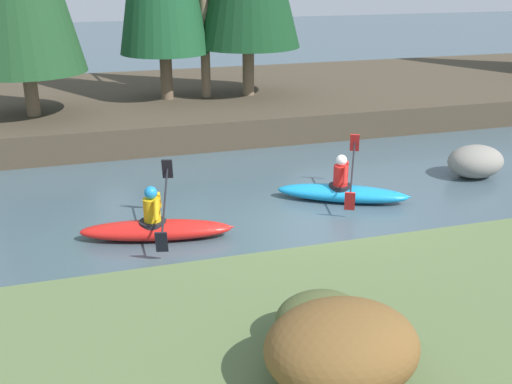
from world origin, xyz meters
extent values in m
plane|color=#425660|center=(0.00, 0.00, 0.00)|extent=(90.00, 90.00, 0.00)
cube|color=#473D2D|center=(0.00, 9.50, 0.39)|extent=(44.00, 8.74, 0.78)
cylinder|color=#7A664C|center=(-5.02, 7.39, 1.36)|extent=(0.36, 0.36, 1.17)
cylinder|color=brown|center=(-1.22, 8.47, 1.47)|extent=(0.36, 0.36, 1.38)
cylinder|color=#7A664C|center=(1.32, 8.37, 1.52)|extent=(0.36, 0.36, 1.48)
cylinder|color=#7A664C|center=(-0.02, 8.41, 3.14)|extent=(0.28, 0.28, 4.73)
ellipsoid|color=brown|center=(-1.64, -5.20, 1.19)|extent=(1.53, 1.28, 0.83)
ellipsoid|color=#4C562D|center=(-1.55, -4.46, 1.04)|extent=(1.00, 0.83, 0.54)
ellipsoid|color=#1993D6|center=(1.23, 1.00, 0.17)|extent=(2.68, 1.77, 0.34)
cone|color=#1993D6|center=(2.33, 0.44, 0.19)|extent=(0.40, 0.34, 0.20)
cylinder|color=black|center=(1.18, 1.03, 0.31)|extent=(0.65, 0.65, 0.08)
cylinder|color=red|center=(1.18, 1.03, 0.56)|extent=(0.40, 0.40, 0.42)
sphere|color=white|center=(1.18, 1.03, 0.89)|extent=(0.31, 0.31, 0.23)
cylinder|color=red|center=(1.38, 1.19, 0.65)|extent=(0.18, 0.24, 0.35)
cylinder|color=red|center=(1.16, 0.77, 0.65)|extent=(0.18, 0.24, 0.35)
cylinder|color=black|center=(1.39, 0.92, 0.69)|extent=(0.90, 1.72, 0.65)
cube|color=red|center=(1.82, 1.77, 1.00)|extent=(0.25, 0.23, 0.41)
cube|color=red|center=(0.95, 0.07, 0.38)|extent=(0.25, 0.23, 0.41)
ellipsoid|color=red|center=(-2.73, 0.28, 0.17)|extent=(2.77, 1.17, 0.34)
cone|color=red|center=(-1.51, 0.01, 0.19)|extent=(0.39, 0.27, 0.20)
cylinder|color=black|center=(-2.78, 0.29, 0.31)|extent=(0.57, 0.57, 0.08)
cylinder|color=yellow|center=(-2.78, 0.29, 0.56)|extent=(0.36, 0.36, 0.42)
sphere|color=#1E89D1|center=(-2.78, 0.29, 0.89)|extent=(0.27, 0.27, 0.23)
cylinder|color=yellow|center=(-2.63, 0.50, 0.65)|extent=(0.14, 0.24, 0.35)
cylinder|color=yellow|center=(-2.73, 0.03, 0.65)|extent=(0.14, 0.24, 0.35)
cylinder|color=black|center=(-2.55, 0.24, 0.69)|extent=(0.45, 1.88, 0.65)
cube|color=black|center=(-2.34, 1.17, 1.00)|extent=(0.23, 0.20, 0.41)
cube|color=black|center=(-2.76, -0.69, 0.38)|extent=(0.23, 0.20, 0.41)
ellipsoid|color=gray|center=(4.79, 1.52, 0.37)|extent=(1.32, 1.04, 0.75)
camera|label=1|loc=(-3.81, -9.58, 4.63)|focal=42.00mm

